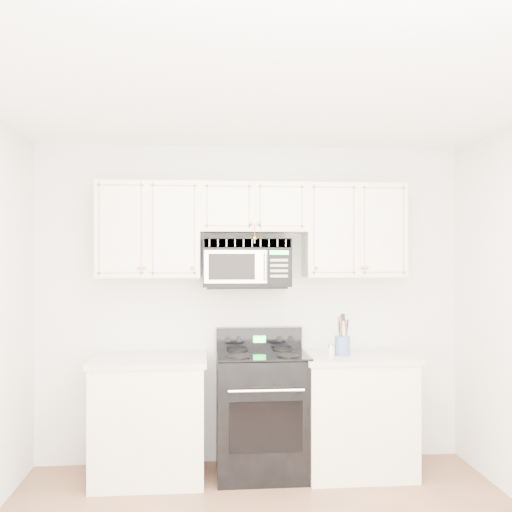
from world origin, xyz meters
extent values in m
cube|color=white|center=(0.00, 0.00, 2.60)|extent=(3.50, 3.50, 0.01)
cube|color=white|center=(0.00, 1.75, 1.30)|extent=(3.50, 0.01, 2.60)
cube|color=white|center=(0.00, -1.75, 1.30)|extent=(3.50, 0.01, 2.60)
cube|color=silver|center=(-0.80, 1.44, 0.44)|extent=(0.82, 0.63, 0.88)
cube|color=beige|center=(-0.80, 1.44, 0.90)|extent=(0.86, 0.65, 0.04)
cube|color=black|center=(-0.80, 1.48, 0.05)|extent=(0.82, 0.55, 0.10)
cube|color=silver|center=(0.80, 1.44, 0.44)|extent=(0.82, 0.63, 0.88)
cube|color=beige|center=(0.80, 1.44, 0.90)|extent=(0.86, 0.65, 0.04)
cube|color=black|center=(0.80, 1.48, 0.05)|extent=(0.82, 0.55, 0.10)
cube|color=black|center=(0.06, 1.45, 0.46)|extent=(0.70, 0.60, 0.92)
cube|color=black|center=(0.06, 1.15, 0.45)|extent=(0.54, 0.01, 0.37)
cylinder|color=silver|center=(0.06, 1.12, 0.72)|extent=(0.55, 0.02, 0.02)
cube|color=black|center=(0.06, 1.45, 0.93)|extent=(0.70, 0.60, 0.02)
cube|color=black|center=(0.06, 1.71, 1.01)|extent=(0.70, 0.08, 0.18)
cube|color=#0DF133|center=(0.06, 1.67, 1.01)|extent=(0.10, 0.00, 0.06)
cube|color=silver|center=(-0.82, 1.58, 1.90)|extent=(0.80, 0.33, 0.75)
cube|color=silver|center=(0.82, 1.58, 1.90)|extent=(0.80, 0.33, 0.75)
cube|color=silver|center=(0.00, 1.58, 2.08)|extent=(0.84, 0.33, 0.39)
sphere|color=gold|center=(-0.84, 1.40, 1.60)|extent=(0.03, 0.03, 0.03)
sphere|color=gold|center=(-0.48, 1.40, 1.60)|extent=(0.03, 0.03, 0.03)
sphere|color=gold|center=(0.48, 1.40, 1.60)|extent=(0.03, 0.03, 0.03)
sphere|color=gold|center=(0.84, 1.40, 1.60)|extent=(0.03, 0.03, 0.03)
sphere|color=gold|center=(-0.03, 1.40, 1.94)|extent=(0.03, 0.03, 0.03)
sphere|color=gold|center=(0.03, 1.40, 1.94)|extent=(0.03, 0.03, 0.03)
cylinder|color=#AA1B2C|center=(0.00, 1.40, 1.89)|extent=(0.01, 0.00, 0.11)
sphere|color=gold|center=(0.00, 1.40, 1.83)|extent=(0.04, 0.04, 0.04)
cube|color=black|center=(-0.05, 1.58, 1.64)|extent=(0.69, 0.34, 0.38)
cube|color=#A69A87|center=(-0.05, 1.41, 1.79)|extent=(0.67, 0.01, 0.07)
cube|color=#A1A1A2|center=(-0.15, 1.40, 1.61)|extent=(0.48, 0.01, 0.25)
cube|color=black|center=(-0.18, 1.40, 1.61)|extent=(0.36, 0.01, 0.20)
cube|color=black|center=(0.19, 1.40, 1.61)|extent=(0.19, 0.01, 0.25)
cube|color=#0DF133|center=(0.19, 1.39, 1.72)|extent=(0.15, 0.00, 0.03)
cylinder|color=silver|center=(0.08, 1.37, 1.61)|extent=(0.02, 0.02, 0.22)
cylinder|color=#4E5B8A|center=(0.68, 1.39, 0.99)|extent=(0.12, 0.12, 0.15)
cylinder|color=brown|center=(0.71, 1.39, 1.07)|extent=(0.01, 0.01, 0.26)
cylinder|color=black|center=(0.66, 1.42, 1.08)|extent=(0.01, 0.01, 0.28)
cylinder|color=brown|center=(0.67, 1.36, 1.09)|extent=(0.01, 0.01, 0.30)
cylinder|color=black|center=(0.71, 1.39, 1.07)|extent=(0.01, 0.01, 0.26)
cylinder|color=brown|center=(0.66, 1.42, 1.08)|extent=(0.01, 0.01, 0.28)
cylinder|color=black|center=(0.67, 1.36, 1.09)|extent=(0.01, 0.01, 0.30)
cylinder|color=brown|center=(0.71, 1.39, 1.07)|extent=(0.01, 0.01, 0.26)
cylinder|color=silver|center=(0.60, 1.38, 0.96)|extent=(0.04, 0.04, 0.07)
cylinder|color=silver|center=(0.60, 1.38, 1.00)|extent=(0.04, 0.04, 0.01)
cylinder|color=silver|center=(0.57, 1.31, 0.96)|extent=(0.04, 0.04, 0.08)
cylinder|color=silver|center=(0.57, 1.31, 1.01)|extent=(0.04, 0.04, 0.02)
camera|label=1|loc=(-0.37, -2.96, 1.68)|focal=40.00mm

